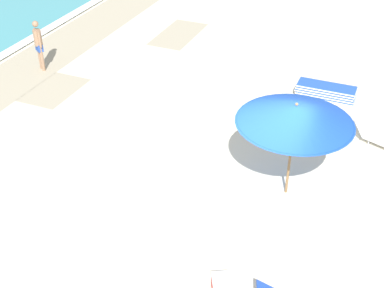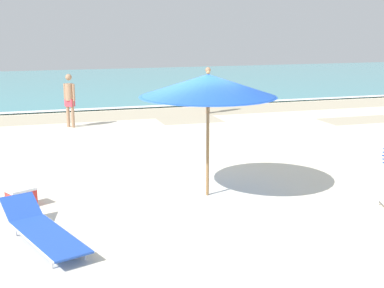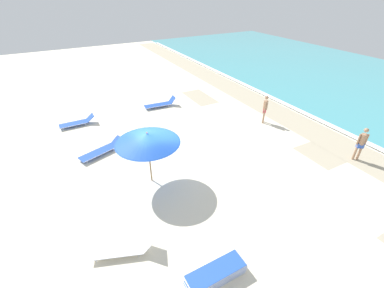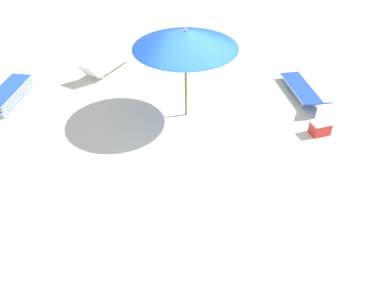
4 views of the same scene
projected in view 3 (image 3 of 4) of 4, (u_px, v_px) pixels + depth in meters
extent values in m
cube|color=beige|center=(162.00, 169.00, 12.28)|extent=(60.00, 60.00, 0.16)
cube|color=#B3A68B|center=(301.00, 125.00, 15.95)|extent=(57.00, 2.20, 0.00)
cube|color=#B3A68B|center=(200.00, 97.00, 19.75)|extent=(3.13, 1.57, 0.00)
cube|color=#B3A68B|center=(319.00, 155.00, 13.15)|extent=(2.20, 1.41, 0.00)
cube|color=white|center=(317.00, 119.00, 16.49)|extent=(56.00, 0.44, 0.01)
cylinder|color=olive|center=(150.00, 160.00, 10.88)|extent=(0.06, 0.06, 2.20)
cone|color=blue|center=(147.00, 138.00, 10.29)|extent=(2.67, 2.67, 0.43)
cylinder|color=#163D95|center=(148.00, 142.00, 10.40)|extent=(2.59, 2.59, 0.01)
sphere|color=olive|center=(147.00, 133.00, 10.16)|extent=(0.07, 0.07, 0.07)
cube|color=blue|center=(215.00, 278.00, 7.63)|extent=(0.61, 1.80, 0.03)
cube|color=silver|center=(215.00, 278.00, 7.65)|extent=(0.63, 1.84, 0.04)
cube|color=blue|center=(216.00, 276.00, 7.59)|extent=(0.61, 1.80, 0.03)
cube|color=silver|center=(215.00, 276.00, 7.61)|extent=(0.63, 1.84, 0.04)
cube|color=blue|center=(217.00, 273.00, 7.56)|extent=(0.61, 1.80, 0.03)
cube|color=silver|center=(217.00, 274.00, 7.58)|extent=(0.63, 1.84, 0.04)
cube|color=blue|center=(216.00, 272.00, 7.51)|extent=(0.61, 1.80, 0.03)
cube|color=silver|center=(216.00, 273.00, 7.52)|extent=(0.63, 1.84, 0.04)
cube|color=blue|center=(216.00, 271.00, 7.46)|extent=(0.61, 1.80, 0.03)
cube|color=silver|center=(216.00, 271.00, 7.47)|extent=(0.63, 1.84, 0.04)
cube|color=blue|center=(73.00, 124.00, 15.69)|extent=(0.62, 1.61, 0.03)
cylinder|color=silver|center=(73.00, 122.00, 15.91)|extent=(0.05, 1.60, 0.03)
cylinder|color=silver|center=(74.00, 126.00, 15.47)|extent=(0.05, 1.60, 0.03)
cube|color=blue|center=(90.00, 118.00, 16.02)|extent=(0.58, 0.47, 0.35)
cylinder|color=silver|center=(62.00, 126.00, 15.68)|extent=(0.03, 0.03, 0.16)
cylinder|color=silver|center=(63.00, 129.00, 15.30)|extent=(0.03, 0.03, 0.16)
cylinder|color=silver|center=(84.00, 121.00, 16.19)|extent=(0.03, 0.03, 0.16)
cylinder|color=silver|center=(85.00, 124.00, 15.81)|extent=(0.03, 0.03, 0.16)
cube|color=white|center=(118.00, 249.00, 8.31)|extent=(1.13, 1.77, 0.03)
cylinder|color=silver|center=(119.00, 241.00, 8.56)|extent=(0.60, 1.58, 0.03)
cylinder|color=silver|center=(117.00, 257.00, 8.06)|extent=(0.60, 1.58, 0.03)
cube|color=white|center=(148.00, 241.00, 8.31)|extent=(0.66, 0.53, 0.46)
cylinder|color=silver|center=(99.00, 247.00, 8.49)|extent=(0.03, 0.03, 0.16)
cylinder|color=silver|center=(96.00, 261.00, 8.07)|extent=(0.03, 0.03, 0.16)
cylinder|color=silver|center=(139.00, 242.00, 8.65)|extent=(0.03, 0.03, 0.16)
cylinder|color=silver|center=(138.00, 255.00, 8.22)|extent=(0.03, 0.03, 0.16)
cube|color=blue|center=(158.00, 105.00, 18.09)|extent=(0.74, 1.89, 0.03)
cylinder|color=silver|center=(156.00, 103.00, 18.32)|extent=(0.17, 1.84, 0.03)
cylinder|color=silver|center=(159.00, 106.00, 17.86)|extent=(0.17, 1.84, 0.03)
cube|color=blue|center=(172.00, 100.00, 18.35)|extent=(0.60, 0.41, 0.45)
cylinder|color=silver|center=(147.00, 106.00, 18.09)|extent=(0.03, 0.03, 0.16)
cylinder|color=silver|center=(149.00, 109.00, 17.70)|extent=(0.03, 0.03, 0.16)
cylinder|color=silver|center=(166.00, 103.00, 18.58)|extent=(0.03, 0.03, 0.16)
cylinder|color=silver|center=(168.00, 106.00, 18.19)|extent=(0.03, 0.03, 0.16)
cube|color=blue|center=(98.00, 152.00, 13.05)|extent=(1.20, 1.99, 0.03)
cylinder|color=silver|center=(95.00, 150.00, 13.22)|extent=(0.66, 1.80, 0.03)
cylinder|color=silver|center=(101.00, 154.00, 12.88)|extent=(0.66, 1.80, 0.03)
cube|color=blue|center=(117.00, 141.00, 13.71)|extent=(0.70, 0.65, 0.32)
cylinder|color=silver|center=(82.00, 158.00, 12.78)|extent=(0.03, 0.03, 0.16)
cylinder|color=silver|center=(87.00, 162.00, 12.49)|extent=(0.03, 0.03, 0.16)
cylinder|color=silver|center=(108.00, 146.00, 13.71)|extent=(0.03, 0.03, 0.16)
cylinder|color=silver|center=(114.00, 150.00, 13.42)|extent=(0.03, 0.03, 0.16)
cylinder|color=#A37A5B|center=(264.00, 115.00, 16.07)|extent=(0.11, 0.11, 0.90)
cylinder|color=#A37A5B|center=(264.00, 116.00, 15.91)|extent=(0.11, 0.11, 0.90)
cube|color=#D13D4C|center=(265.00, 110.00, 15.79)|extent=(0.34, 0.34, 0.24)
cylinder|color=#A37A5B|center=(265.00, 105.00, 15.60)|extent=(0.27, 0.27, 0.55)
cylinder|color=#A37A5B|center=(266.00, 104.00, 15.75)|extent=(0.08, 0.08, 0.55)
cylinder|color=#A37A5B|center=(265.00, 106.00, 15.45)|extent=(0.08, 0.08, 0.55)
sphere|color=#A37A5B|center=(267.00, 98.00, 15.34)|extent=(0.21, 0.21, 0.21)
cylinder|color=#A37A5B|center=(360.00, 152.00, 12.59)|extent=(0.11, 0.11, 0.90)
cylinder|color=#A37A5B|center=(355.00, 152.00, 12.60)|extent=(0.11, 0.11, 0.90)
cube|color=#2D51B2|center=(360.00, 145.00, 12.39)|extent=(0.31, 0.35, 0.24)
cylinder|color=#A37A5B|center=(363.00, 139.00, 12.21)|extent=(0.27, 0.27, 0.55)
cylinder|color=#A37A5B|center=(367.00, 139.00, 12.20)|extent=(0.08, 0.08, 0.55)
cylinder|color=#A37A5B|center=(359.00, 139.00, 12.22)|extent=(0.08, 0.08, 0.55)
sphere|color=#A37A5B|center=(366.00, 130.00, 11.95)|extent=(0.21, 0.21, 0.21)
cube|color=red|center=(135.00, 139.00, 14.18)|extent=(0.58, 0.52, 0.32)
cube|color=white|center=(134.00, 136.00, 14.08)|extent=(0.61, 0.54, 0.05)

